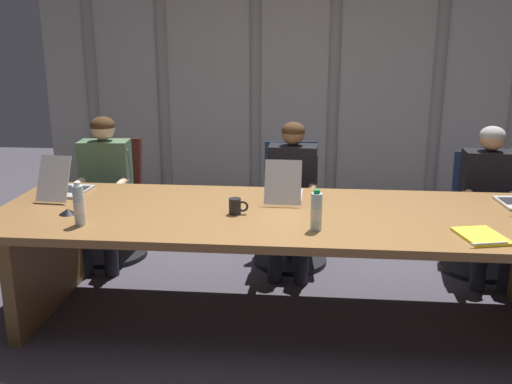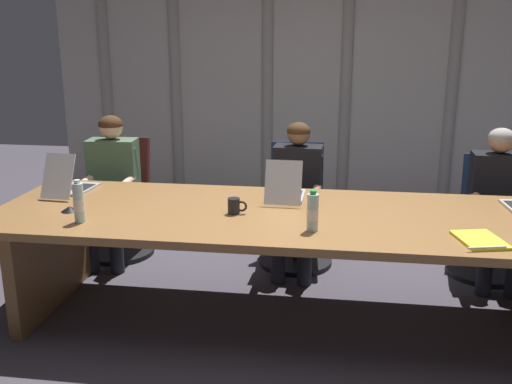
{
  "view_description": "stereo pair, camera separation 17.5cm",
  "coord_description": "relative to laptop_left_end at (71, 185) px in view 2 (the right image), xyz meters",
  "views": [
    {
      "loc": [
        0.12,
        -3.43,
        1.83
      ],
      "look_at": [
        -0.21,
        0.1,
        0.84
      ],
      "focal_mm": 40.08,
      "sensor_mm": 36.0,
      "label": 1
    },
    {
      "loc": [
        0.29,
        -3.41,
        1.83
      ],
      "look_at": [
        -0.21,
        0.1,
        0.84
      ],
      "focal_mm": 40.08,
      "sensor_mm": 36.0,
      "label": 2
    }
  ],
  "objects": [
    {
      "name": "laptop_left_mid",
      "position": [
        1.51,
        0.05,
        -0.0
      ],
      "size": [
        0.25,
        0.43,
        0.29
      ],
      "rotation": [
        0.0,
        0.0,
        1.55
      ],
      "color": "#BCBCC1",
      "rests_on": "conference_table"
    },
    {
      "name": "laptop_left_end",
      "position": [
        0.0,
        0.0,
        0.0
      ],
      "size": [
        0.24,
        0.48,
        0.3
      ],
      "rotation": [
        0.0,
        0.0,
        1.51
      ],
      "color": "#BCBCC1",
      "rests_on": "conference_table"
    },
    {
      "name": "curtain_backdrop",
      "position": [
        1.55,
        2.41,
        0.54
      ],
      "size": [
        5.46,
        0.17,
        2.68
      ],
      "color": "beige",
      "rests_on": "ground_plane"
    },
    {
      "name": "conference_table",
      "position": [
        1.55,
        -0.25,
        -0.2
      ],
      "size": [
        3.74,
        1.2,
        0.74
      ],
      "color": "olive",
      "rests_on": "ground_plane"
    },
    {
      "name": "person_center",
      "position": [
        3.04,
        0.62,
        -0.15
      ],
      "size": [
        0.4,
        0.55,
        1.16
      ],
      "rotation": [
        0.0,
        0.0,
        -1.6
      ],
      "color": "black",
      "rests_on": "ground_plane"
    },
    {
      "name": "office_chair_center",
      "position": [
        3.05,
        0.77,
        -0.46
      ],
      "size": [
        0.6,
        0.6,
        0.91
      ],
      "rotation": [
        0.0,
        0.0,
        -1.69
      ],
      "color": "navy",
      "rests_on": "ground_plane"
    },
    {
      "name": "coffee_mug_near",
      "position": [
        1.23,
        -0.31,
        -0.01
      ],
      "size": [
        0.12,
        0.08,
        0.1
      ],
      "color": "black",
      "rests_on": "conference_table"
    },
    {
      "name": "spiral_notepad",
      "position": [
        2.63,
        -0.61,
        -0.05
      ],
      "size": [
        0.29,
        0.35,
        0.03
      ],
      "rotation": [
        0.0,
        0.0,
        0.24
      ],
      "color": "yellow",
      "rests_on": "conference_table"
    },
    {
      "name": "water_bottle_primary",
      "position": [
        0.34,
        -0.61,
        0.06
      ],
      "size": [
        0.06,
        0.06,
        0.26
      ],
      "color": "silver",
      "rests_on": "conference_table"
    },
    {
      "name": "conference_mic_left_side",
      "position": [
        0.18,
        -0.41,
        -0.04
      ],
      "size": [
        0.11,
        0.11,
        0.03
      ],
      "primitive_type": "cone",
      "color": "black",
      "rests_on": "conference_table"
    },
    {
      "name": "ground_plane",
      "position": [
        1.55,
        -0.25,
        -0.8
      ],
      "size": [
        10.92,
        10.92,
        0.0
      ],
      "primitive_type": "plane",
      "color": "#47424C"
    },
    {
      "name": "office_chair_left_mid",
      "position": [
        1.54,
        0.78,
        -0.44
      ],
      "size": [
        0.6,
        0.6,
        0.97
      ],
      "rotation": [
        0.0,
        0.0,
        -1.5
      ],
      "color": "navy",
      "rests_on": "ground_plane"
    },
    {
      "name": "person_left_mid",
      "position": [
        1.55,
        0.62,
        -0.14
      ],
      "size": [
        0.4,
        0.56,
        1.17
      ],
      "rotation": [
        0.0,
        0.0,
        -1.61
      ],
      "color": "black",
      "rests_on": "ground_plane"
    },
    {
      "name": "water_bottle_secondary",
      "position": [
        1.72,
        -0.56,
        0.05
      ],
      "size": [
        0.07,
        0.07,
        0.24
      ],
      "color": "silver",
      "rests_on": "conference_table"
    },
    {
      "name": "person_left_end",
      "position": [
        0.04,
        0.62,
        -0.12
      ],
      "size": [
        0.43,
        0.57,
        1.19
      ],
      "rotation": [
        0.0,
        0.0,
        -1.49
      ],
      "color": "#4C6B4C",
      "rests_on": "ground_plane"
    },
    {
      "name": "office_chair_left_end",
      "position": [
        0.02,
        0.78,
        -0.44
      ],
      "size": [
        0.6,
        0.6,
        0.98
      ],
      "rotation": [
        0.0,
        0.0,
        -1.64
      ],
      "color": "#511E19",
      "rests_on": "ground_plane"
    }
  ]
}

